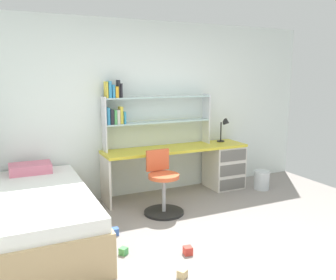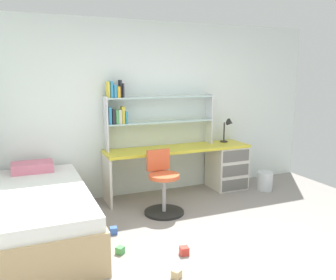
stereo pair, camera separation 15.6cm
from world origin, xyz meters
The scene contains 12 objects.
ground_plane centered at (0.00, 0.00, -0.01)m, with size 5.54×5.50×0.02m, color gray.
room_shell centered at (-1.15, 1.14, 1.28)m, with size 5.54×5.50×2.56m.
desk centered at (0.94, 1.96, 0.41)m, with size 2.21×0.53×0.72m.
bookshelf_hutch centered at (-0.14, 2.11, 1.28)m, with size 1.66×0.22×0.99m.
desk_lamp centered at (1.25, 2.03, 0.98)m, with size 0.20×0.16×0.38m.
swivel_chair centered at (-0.15, 1.37, 0.33)m, with size 0.52×0.52×0.82m.
bed_platform centered at (-1.70, 1.19, 0.28)m, with size 1.11×2.10×0.69m.
waste_bin centered at (1.67, 1.60, 0.15)m, with size 0.24×0.24×0.29m, color silver.
toy_block_blue_0 centered at (-0.91, 0.99, 0.04)m, with size 0.08×0.08×0.08m, color #3860B7.
toy_block_red_1 centered at (-0.37, 0.25, 0.04)m, with size 0.08×0.08×0.08m, color red.
toy_block_natural_2 centered at (-0.61, -0.10, 0.04)m, with size 0.07×0.07×0.07m, color tan.
toy_block_green_3 centered at (-0.96, 0.52, 0.04)m, with size 0.07×0.07×0.07m, color #479E51.
Camera 1 is at (-1.95, -2.67, 1.79)m, focal length 37.98 mm.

